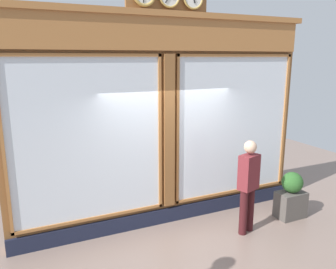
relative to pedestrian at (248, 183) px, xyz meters
The scene contains 4 objects.
shop_facade 1.84m from the pedestrian, 44.25° to the right, with size 5.74×0.42×4.33m.
pedestrian is the anchor object (origin of this frame).
planter_box 1.33m from the pedestrian, behind, with size 0.56×0.36×0.52m, color #4C4742.
planter_shrub 1.17m from the pedestrian, behind, with size 0.40×0.40×0.40m, color #285623.
Camera 1 is at (2.46, 5.38, 3.06)m, focal length 35.95 mm.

